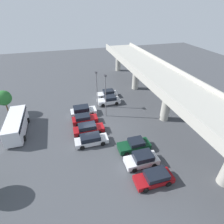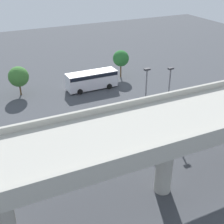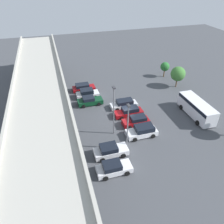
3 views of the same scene
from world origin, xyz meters
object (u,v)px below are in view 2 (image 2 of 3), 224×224
(parked_car_0, at_px, (204,121))
(tree_front_centre, at_px, (18,77))
(parked_car_1, at_px, (182,124))
(tree_front_left, at_px, (121,58))
(shuttle_bus, at_px, (92,79))
(parked_car_8, at_px, (20,169))
(parked_car_6, at_px, (75,153))
(parked_car_3, at_px, (121,113))
(parked_car_5, at_px, (81,123))
(parked_car_7, at_px, (49,159))
(lamp_post_near_aisle, at_px, (146,96))
(lamp_post_mid_lot, at_px, (169,91))
(parked_car_2, at_px, (139,109))
(parked_car_4, at_px, (101,118))

(parked_car_0, height_order, tree_front_centre, tree_front_centre)
(parked_car_1, bearing_deg, tree_front_left, -4.45)
(parked_car_1, height_order, shuttle_bus, shuttle_bus)
(parked_car_8, height_order, tree_front_left, tree_front_left)
(parked_car_6, height_order, parked_car_8, parked_car_6)
(shuttle_bus, bearing_deg, parked_car_3, -92.17)
(parked_car_0, xyz_separation_m, shuttle_bus, (7.94, -17.00, 0.89))
(parked_car_6, relative_size, tree_front_centre, 1.03)
(parked_car_5, height_order, parked_car_7, parked_car_7)
(lamp_post_near_aisle, height_order, tree_front_left, lamp_post_near_aisle)
(parked_car_0, xyz_separation_m, parked_car_6, (16.67, -0.45, -0.01))
(parked_car_6, relative_size, lamp_post_mid_lot, 0.63)
(parked_car_0, bearing_deg, lamp_post_near_aisle, 73.17)
(lamp_post_near_aisle, distance_m, tree_front_left, 18.36)
(lamp_post_near_aisle, distance_m, tree_front_centre, 20.64)
(parked_car_2, height_order, lamp_post_mid_lot, lamp_post_mid_lot)
(parked_car_3, distance_m, parked_car_6, 10.19)
(parked_car_1, relative_size, tree_front_centre, 1.03)
(parked_car_1, relative_size, parked_car_6, 1.01)
(parked_car_6, relative_size, lamp_post_near_aisle, 0.57)
(shuttle_bus, bearing_deg, tree_front_left, 21.98)
(parked_car_3, height_order, lamp_post_near_aisle, lamp_post_near_aisle)
(parked_car_4, distance_m, tree_front_left, 16.77)
(parked_car_8, bearing_deg, parked_car_5, -55.21)
(parked_car_1, height_order, parked_car_3, parked_car_1)
(parked_car_5, distance_m, parked_car_8, 10.33)
(parked_car_4, relative_size, tree_front_left, 1.04)
(parked_car_2, bearing_deg, parked_car_7, -67.68)
(tree_front_left, bearing_deg, parked_car_2, 73.00)
(parked_car_5, bearing_deg, lamp_post_near_aisle, 59.01)
(parked_car_6, xyz_separation_m, shuttle_bus, (-8.73, -16.55, 0.91))
(shuttle_bus, relative_size, tree_front_centre, 1.78)
(shuttle_bus, distance_m, tree_front_left, 7.12)
(lamp_post_mid_lot, bearing_deg, parked_car_7, 8.71)
(parked_car_1, height_order, lamp_post_mid_lot, lamp_post_mid_lot)
(parked_car_1, distance_m, parked_car_2, 6.31)
(parked_car_3, bearing_deg, parked_car_8, -66.55)
(parked_car_8, bearing_deg, tree_front_left, -47.12)
(lamp_post_near_aisle, bearing_deg, lamp_post_mid_lot, -168.45)
(parked_car_2, bearing_deg, parked_car_0, 42.16)
(parked_car_7, relative_size, shuttle_bus, 0.55)
(parked_car_8, xyz_separation_m, lamp_post_mid_lot, (-18.80, -2.71, 3.57))
(parked_car_1, xyz_separation_m, parked_car_3, (5.33, -5.86, -0.00))
(parked_car_7, height_order, shuttle_bus, shuttle_bus)
(lamp_post_mid_lot, bearing_deg, lamp_post_near_aisle, 11.55)
(parked_car_1, distance_m, tree_front_centre, 24.60)
(parked_car_2, distance_m, tree_front_left, 14.21)
(parked_car_0, distance_m, tree_front_left, 19.81)
(parked_car_4, xyz_separation_m, parked_car_6, (5.50, 5.67, -0.03))
(parked_car_1, relative_size, lamp_post_mid_lot, 0.63)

